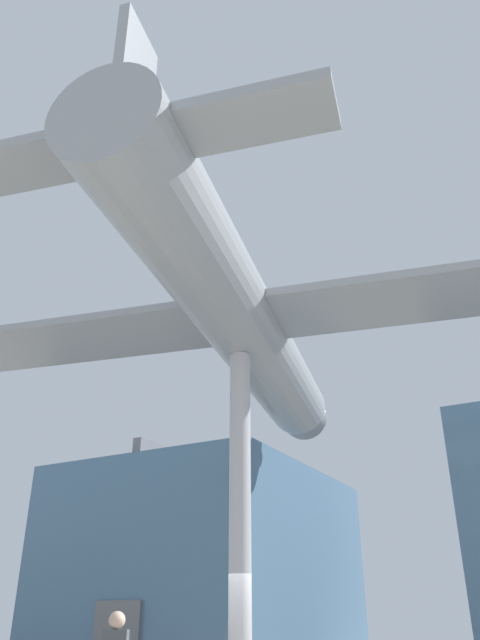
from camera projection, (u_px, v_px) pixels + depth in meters
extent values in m
cube|color=slate|center=(207.00, 570.00, 24.67)|extent=(9.35, 10.54, 7.09)
cube|color=slate|center=(209.00, 472.00, 26.35)|extent=(0.36, 10.01, 0.60)
cylinder|color=#B7B7BC|center=(240.00, 519.00, 12.37)|extent=(0.44, 0.44, 7.03)
cylinder|color=#93999E|center=(240.00, 320.00, 14.29)|extent=(4.68, 13.59, 1.76)
cube|color=#93999E|center=(240.00, 320.00, 14.29)|extent=(19.25, 6.40, 0.18)
cube|color=#93999E|center=(128.00, 143.00, 9.20)|extent=(6.22, 2.32, 0.18)
cube|color=#93999E|center=(134.00, 84.00, 9.73)|extent=(0.42, 1.11, 2.30)
cone|color=#93999E|center=(301.00, 413.00, 20.66)|extent=(1.72, 1.49, 1.49)
sphere|color=black|center=(306.00, 420.00, 21.32)|extent=(0.44, 0.44, 0.44)
sphere|color=beige|center=(117.00, 620.00, 10.28)|extent=(0.28, 0.28, 0.28)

